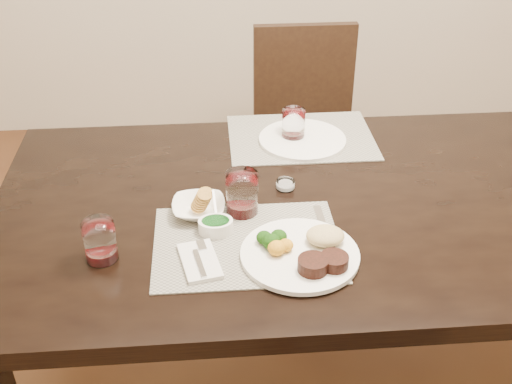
{
  "coord_description": "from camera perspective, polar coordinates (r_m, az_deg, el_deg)",
  "views": [
    {
      "loc": [
        -0.4,
        -1.44,
        1.72
      ],
      "look_at": [
        -0.29,
        -0.05,
        0.82
      ],
      "focal_mm": 45.0,
      "sensor_mm": 36.0,
      "label": 1
    }
  ],
  "objects": [
    {
      "name": "wine_glass_far",
      "position": [
        2.04,
        3.34,
        5.86
      ],
      "size": [
        0.07,
        0.07,
        0.1
      ],
      "rotation": [
        0.0,
        0.0,
        -0.05
      ],
      "color": "white",
      "rests_on": "placemat_far"
    },
    {
      "name": "placemat_near",
      "position": [
        1.59,
        -0.81,
        -4.62
      ],
      "size": [
        0.46,
        0.34,
        0.0
      ],
      "primitive_type": "cube",
      "color": "gray",
      "rests_on": "dining_table"
    },
    {
      "name": "placemat_far",
      "position": [
        2.07,
        4.02,
        4.88
      ],
      "size": [
        0.46,
        0.34,
        0.0
      ],
      "primitive_type": "cube",
      "color": "gray",
      "rests_on": "dining_table"
    },
    {
      "name": "sauce_ramekin",
      "position": [
        1.62,
        -3.6,
        -2.97
      ],
      "size": [
        0.09,
        0.13,
        0.07
      ],
      "rotation": [
        0.0,
        0.0,
        0.1
      ],
      "color": "white",
      "rests_on": "placemat_near"
    },
    {
      "name": "dinner_plate",
      "position": [
        1.54,
        4.44,
        -5.32
      ],
      "size": [
        0.29,
        0.29,
        0.05
      ],
      "rotation": [
        0.0,
        0.0,
        -0.14
      ],
      "color": "white",
      "rests_on": "placemat_near"
    },
    {
      "name": "far_plate",
      "position": [
        2.04,
        4.14,
        4.66
      ],
      "size": [
        0.28,
        0.28,
        0.01
      ],
      "primitive_type": "cylinder",
      "color": "white",
      "rests_on": "placemat_far"
    },
    {
      "name": "steak_knife",
      "position": [
        1.59,
        6.46,
        -4.49
      ],
      "size": [
        0.02,
        0.25,
        0.01
      ],
      "rotation": [
        0.0,
        0.0,
        0.03
      ],
      "color": "silver",
      "rests_on": "placemat_near"
    },
    {
      "name": "wine_glass_near",
      "position": [
        1.67,
        -1.25,
        -0.26
      ],
      "size": [
        0.08,
        0.08,
        0.12
      ],
      "rotation": [
        0.0,
        0.0,
        -0.14
      ],
      "color": "white",
      "rests_on": "placemat_near"
    },
    {
      "name": "dining_table",
      "position": [
        1.83,
        8.96,
        -2.75
      ],
      "size": [
        2.0,
        1.0,
        0.75
      ],
      "color": "black",
      "rests_on": "ground"
    },
    {
      "name": "chair_far",
      "position": [
        2.7,
        4.45,
        5.89
      ],
      "size": [
        0.42,
        0.42,
        0.9
      ],
      "color": "black",
      "rests_on": "ground"
    },
    {
      "name": "wine_glass_side",
      "position": [
        1.56,
        -13.68,
        -4.41
      ],
      "size": [
        0.08,
        0.08,
        0.1
      ],
      "rotation": [
        0.0,
        0.0,
        0.3
      ],
      "color": "white",
      "rests_on": "dining_table"
    },
    {
      "name": "ground_plane",
      "position": [
        2.28,
        7.48,
        -16.56
      ],
      "size": [
        4.5,
        4.5,
        0.0
      ],
      "primitive_type": "plane",
      "color": "#402214",
      "rests_on": "ground"
    },
    {
      "name": "salt_cellar",
      "position": [
        1.8,
        2.63,
        0.63
      ],
      "size": [
        0.05,
        0.05,
        0.02
      ],
      "rotation": [
        0.0,
        0.0,
        -0.1
      ],
      "color": "white",
      "rests_on": "dining_table"
    },
    {
      "name": "napkin_fork",
      "position": [
        1.53,
        -5.02,
        -6.11
      ],
      "size": [
        0.11,
        0.16,
        0.01
      ],
      "rotation": [
        0.0,
        0.0,
        0.21
      ],
      "color": "white",
      "rests_on": "placemat_near"
    },
    {
      "name": "cracker_bowl",
      "position": [
        1.69,
        -5.12,
        -1.37
      ],
      "size": [
        0.14,
        0.14,
        0.06
      ],
      "rotation": [
        0.0,
        0.0,
        -0.0
      ],
      "color": "white",
      "rests_on": "placemat_near"
    }
  ]
}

